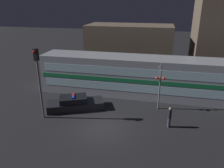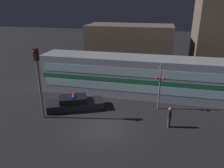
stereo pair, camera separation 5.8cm
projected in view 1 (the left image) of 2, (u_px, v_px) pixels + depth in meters
name	position (u px, v px, depth m)	size (l,w,h in m)	color
ground_plane	(102.00, 128.00, 16.60)	(120.00, 120.00, 0.00)	black
train	(144.00, 77.00, 21.80)	(20.97, 3.17, 3.91)	#999EA5
police_car	(75.00, 104.00, 19.40)	(5.19, 3.57, 1.30)	black
pedestrian	(169.00, 117.00, 16.41)	(0.28, 0.28, 1.65)	#3F384C
crossing_signal_near	(160.00, 83.00, 18.64)	(0.85, 0.34, 4.19)	slate
traffic_light_corner	(38.00, 74.00, 16.72)	(0.30, 0.46, 5.75)	slate
building_left	(129.00, 48.00, 29.45)	(11.13, 5.27, 6.16)	brown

